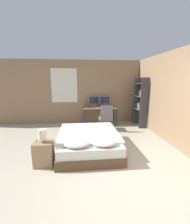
{
  "coord_description": "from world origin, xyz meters",
  "views": [
    {
      "loc": [
        -0.72,
        -2.44,
        1.87
      ],
      "look_at": [
        -0.18,
        2.75,
        0.75
      ],
      "focal_mm": 24.0,
      "sensor_mm": 36.0,
      "label": 1
    }
  ],
  "objects_px": {
    "nightstand": "(44,153)",
    "monitor_left": "(94,101)",
    "monitor_right": "(105,101)",
    "bed": "(89,141)",
    "desk": "(100,109)",
    "computer_mouse": "(108,108)",
    "keyboard": "(101,108)",
    "bedside_lamp": "(42,135)",
    "bookshelf": "(141,101)",
    "office_chair": "(106,120)"
  },
  "relations": [
    {
      "from": "nightstand",
      "to": "monitor_left",
      "type": "relative_size",
      "value": 1.18
    },
    {
      "from": "nightstand",
      "to": "monitor_right",
      "type": "xyz_separation_m",
      "value": [
        1.92,
        3.24,
        0.72
      ]
    },
    {
      "from": "bed",
      "to": "desk",
      "type": "height_order",
      "value": "desk"
    },
    {
      "from": "bed",
      "to": "computer_mouse",
      "type": "relative_size",
      "value": 27.91
    },
    {
      "from": "bed",
      "to": "keyboard",
      "type": "height_order",
      "value": "keyboard"
    },
    {
      "from": "bed",
      "to": "nightstand",
      "type": "distance_m",
      "value": 1.21
    },
    {
      "from": "bedside_lamp",
      "to": "bookshelf",
      "type": "xyz_separation_m",
      "value": [
        3.28,
        2.56,
        0.34
      ]
    },
    {
      "from": "nightstand",
      "to": "bedside_lamp",
      "type": "height_order",
      "value": "bedside_lamp"
    },
    {
      "from": "monitor_left",
      "to": "office_chair",
      "type": "height_order",
      "value": "monitor_left"
    },
    {
      "from": "bedside_lamp",
      "to": "monitor_right",
      "type": "xyz_separation_m",
      "value": [
        1.92,
        3.24,
        0.28
      ]
    },
    {
      "from": "nightstand",
      "to": "monitor_right",
      "type": "distance_m",
      "value": 3.83
    },
    {
      "from": "desk",
      "to": "monitor_left",
      "type": "xyz_separation_m",
      "value": [
        -0.25,
        0.22,
        0.35
      ]
    },
    {
      "from": "bedside_lamp",
      "to": "desk",
      "type": "bearing_deg",
      "value": 60.99
    },
    {
      "from": "nightstand",
      "to": "computer_mouse",
      "type": "height_order",
      "value": "computer_mouse"
    },
    {
      "from": "bed",
      "to": "bedside_lamp",
      "type": "bearing_deg",
      "value": -149.4
    },
    {
      "from": "keyboard",
      "to": "monitor_left",
      "type": "bearing_deg",
      "value": 119.85
    },
    {
      "from": "nightstand",
      "to": "bookshelf",
      "type": "relative_size",
      "value": 0.28
    },
    {
      "from": "desk",
      "to": "office_chair",
      "type": "height_order",
      "value": "office_chair"
    },
    {
      "from": "nightstand",
      "to": "computer_mouse",
      "type": "distance_m",
      "value": 3.46
    },
    {
      "from": "bedside_lamp",
      "to": "keyboard",
      "type": "relative_size",
      "value": 0.75
    },
    {
      "from": "bed",
      "to": "office_chair",
      "type": "relative_size",
      "value": 2.02
    },
    {
      "from": "bed",
      "to": "monitor_right",
      "type": "bearing_deg",
      "value": 71.44
    },
    {
      "from": "keyboard",
      "to": "office_chair",
      "type": "xyz_separation_m",
      "value": [
        0.11,
        -0.59,
        -0.35
      ]
    },
    {
      "from": "monitor_left",
      "to": "bookshelf",
      "type": "bearing_deg",
      "value": -20.23
    },
    {
      "from": "bed",
      "to": "bookshelf",
      "type": "xyz_separation_m",
      "value": [
        2.24,
        1.94,
        0.8
      ]
    },
    {
      "from": "monitor_left",
      "to": "computer_mouse",
      "type": "height_order",
      "value": "monitor_left"
    },
    {
      "from": "monitor_right",
      "to": "monitor_left",
      "type": "bearing_deg",
      "value": 180.0
    },
    {
      "from": "monitor_right",
      "to": "keyboard",
      "type": "bearing_deg",
      "value": -119.85
    },
    {
      "from": "keyboard",
      "to": "bedside_lamp",
      "type": "bearing_deg",
      "value": -120.81
    },
    {
      "from": "bed",
      "to": "computer_mouse",
      "type": "distance_m",
      "value": 2.43
    },
    {
      "from": "desk",
      "to": "office_chair",
      "type": "xyz_separation_m",
      "value": [
        0.11,
        -0.8,
        -0.25
      ]
    },
    {
      "from": "computer_mouse",
      "to": "monitor_right",
      "type": "bearing_deg",
      "value": 95.4
    },
    {
      "from": "monitor_right",
      "to": "bookshelf",
      "type": "xyz_separation_m",
      "value": [
        1.36,
        -0.68,
        0.06
      ]
    },
    {
      "from": "desk",
      "to": "monitor_left",
      "type": "distance_m",
      "value": 0.48
    },
    {
      "from": "desk",
      "to": "monitor_right",
      "type": "relative_size",
      "value": 3.1
    },
    {
      "from": "nightstand",
      "to": "keyboard",
      "type": "xyz_separation_m",
      "value": [
        1.68,
        2.81,
        0.47
      ]
    },
    {
      "from": "computer_mouse",
      "to": "bookshelf",
      "type": "height_order",
      "value": "bookshelf"
    },
    {
      "from": "keyboard",
      "to": "bookshelf",
      "type": "bearing_deg",
      "value": -8.98
    },
    {
      "from": "monitor_left",
      "to": "office_chair",
      "type": "bearing_deg",
      "value": -70.57
    },
    {
      "from": "monitor_left",
      "to": "nightstand",
      "type": "bearing_deg",
      "value": -113.84
    },
    {
      "from": "bed",
      "to": "bedside_lamp",
      "type": "xyz_separation_m",
      "value": [
        -1.04,
        -0.62,
        0.47
      ]
    },
    {
      "from": "keyboard",
      "to": "office_chair",
      "type": "distance_m",
      "value": 0.69
    },
    {
      "from": "computer_mouse",
      "to": "office_chair",
      "type": "relative_size",
      "value": 0.07
    },
    {
      "from": "monitor_left",
      "to": "keyboard",
      "type": "height_order",
      "value": "monitor_left"
    },
    {
      "from": "desk",
      "to": "keyboard",
      "type": "distance_m",
      "value": 0.23
    },
    {
      "from": "office_chair",
      "to": "keyboard",
      "type": "bearing_deg",
      "value": 100.86
    },
    {
      "from": "bedside_lamp",
      "to": "nightstand",
      "type": "bearing_deg",
      "value": 0.0
    },
    {
      "from": "monitor_left",
      "to": "bookshelf",
      "type": "distance_m",
      "value": 1.97
    },
    {
      "from": "nightstand",
      "to": "bedside_lamp",
      "type": "relative_size",
      "value": 1.84
    },
    {
      "from": "nightstand",
      "to": "desk",
      "type": "height_order",
      "value": "desk"
    }
  ]
}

